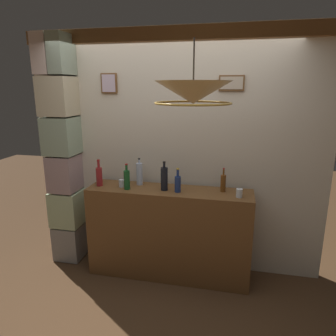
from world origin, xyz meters
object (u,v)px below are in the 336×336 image
liquor_bottle_rum (223,183)px  pendant_lamp (193,93)px  liquor_bottle_sherry (164,178)px  glass_tumbler_rocks (239,193)px  liquor_bottle_tequila (99,176)px  glass_tumbler_highball (122,183)px  liquor_bottle_vodka (178,183)px  liquor_bottle_whiskey (139,174)px  liquor_bottle_vermouth (127,179)px

liquor_bottle_rum → pendant_lamp: 1.21m
liquor_bottle_sherry → glass_tumbler_rocks: bearing=-4.1°
liquor_bottle_rum → glass_tumbler_rocks: size_ratio=2.93×
liquor_bottle_tequila → glass_tumbler_highball: (0.25, 0.01, -0.07)m
glass_tumbler_rocks → glass_tumbler_highball: size_ratio=1.06×
liquor_bottle_vodka → liquor_bottle_tequila: size_ratio=0.86×
liquor_bottle_rum → glass_tumbler_highball: liquor_bottle_rum is taller
liquor_bottle_whiskey → glass_tumbler_highball: size_ratio=3.69×
glass_tumbler_rocks → liquor_bottle_whiskey: bearing=170.5°
liquor_bottle_vodka → liquor_bottle_sherry: liquor_bottle_sherry is taller
liquor_bottle_vermouth → liquor_bottle_tequila: 0.34m
liquor_bottle_sherry → liquor_bottle_vodka: bearing=-11.3°
liquor_bottle_whiskey → glass_tumbler_rocks: liquor_bottle_whiskey is taller
liquor_bottle_whiskey → pendant_lamp: (0.69, -0.81, 0.88)m
liquor_bottle_rum → liquor_bottle_whiskey: (-0.92, 0.04, 0.03)m
liquor_bottle_vermouth → liquor_bottle_vodka: size_ratio=1.10×
liquor_bottle_rum → pendant_lamp: (-0.23, -0.77, 0.91)m
liquor_bottle_vodka → glass_tumbler_rocks: bearing=-2.3°
liquor_bottle_rum → liquor_bottle_vermouth: bearing=-172.0°
liquor_bottle_vermouth → glass_tumbler_rocks: (1.16, 0.00, -0.07)m
liquor_bottle_vermouth → glass_tumbler_highball: 0.13m
liquor_bottle_vermouth → liquor_bottle_sherry: liquor_bottle_sherry is taller
liquor_bottle_vodka → pendant_lamp: (0.23, -0.65, 0.91)m
liquor_bottle_sherry → pendant_lamp: size_ratio=0.54×
liquor_bottle_whiskey → liquor_bottle_sherry: 0.34m
liquor_bottle_sherry → glass_tumbler_highball: bearing=179.3°
liquor_bottle_vermouth → glass_tumbler_rocks: 1.17m
glass_tumbler_highball → liquor_bottle_sherry: bearing=-0.7°
liquor_bottle_sherry → liquor_bottle_rum: bearing=7.8°
liquor_bottle_tequila → glass_tumbler_rocks: liquor_bottle_tequila is taller
glass_tumbler_rocks → liquor_bottle_vermouth: bearing=-179.9°
liquor_bottle_whiskey → glass_tumbler_highball: (-0.17, -0.12, -0.08)m
pendant_lamp → liquor_bottle_rum: bearing=73.6°
liquor_bottle_tequila → pendant_lamp: size_ratio=0.51×
liquor_bottle_vodka → liquor_bottle_tequila: liquor_bottle_tequila is taller
glass_tumbler_highball → liquor_bottle_tequila: bearing=-177.3°
liquor_bottle_sherry → glass_tumbler_rocks: liquor_bottle_sherry is taller
liquor_bottle_vodka → liquor_bottle_rum: bearing=13.8°
liquor_bottle_vodka → liquor_bottle_sherry: size_ratio=0.82×
liquor_bottle_rum → liquor_bottle_whiskey: 0.92m
liquor_bottle_vermouth → liquor_bottle_sherry: (0.39, 0.06, 0.02)m
liquor_bottle_vodka → glass_tumbler_rocks: size_ratio=2.95×
liquor_bottle_rum → liquor_bottle_sherry: liquor_bottle_sherry is taller
liquor_bottle_vermouth → liquor_bottle_rum: bearing=8.0°
liquor_bottle_whiskey → liquor_bottle_sherry: liquor_bottle_sherry is taller
liquor_bottle_vodka → pendant_lamp: size_ratio=0.44×
liquor_bottle_vodka → glass_tumbler_rocks: liquor_bottle_vodka is taller
liquor_bottle_whiskey → liquor_bottle_rum: bearing=-2.8°
liquor_bottle_vermouth → glass_tumbler_rocks: liquor_bottle_vermouth is taller
liquor_bottle_whiskey → pendant_lamp: pendant_lamp is taller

